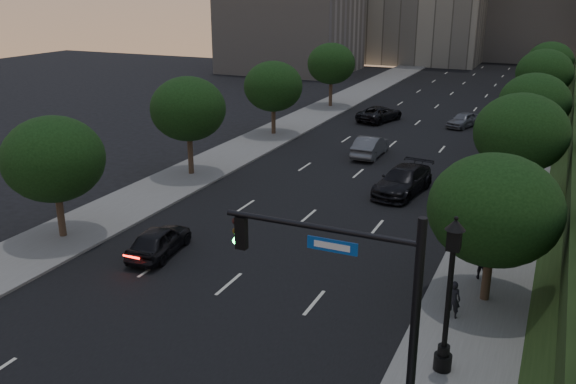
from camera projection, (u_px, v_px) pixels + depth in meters
The scene contains 24 objects.
ground at pixel (161, 343), 22.10m from camera, with size 160.00×160.00×0.00m, color black.
road_surface at pixel (386, 150), 47.98m from camera, with size 16.00×140.00×0.02m, color black.
sidewalk_right at pixel (524, 164), 43.97m from camera, with size 4.50×140.00×0.15m, color slate.
sidewalk_left at pixel (269, 137), 51.96m from camera, with size 4.50×140.00×0.15m, color slate.
office_block_filler at pixel (291, 23), 90.39m from camera, with size 18.00×16.00×14.00m, color #9D9990.
tree_right_a at pixel (495, 210), 23.69m from camera, with size 5.20×5.20×6.24m.
tree_right_b at pixel (521, 133), 33.89m from camera, with size 5.20×5.20×6.74m.
tree_right_c at pixel (534, 103), 45.27m from camera, with size 5.20×5.20×6.24m.
tree_right_d at pixel (544, 73), 57.19m from camera, with size 5.20×5.20×6.74m.
tree_right_e at pixel (550, 61), 70.29m from camera, with size 5.20×5.20×6.24m.
tree_left_a at pixel (54, 159), 29.94m from camera, with size 5.00×5.00×6.34m.
tree_left_b at pixel (188, 109), 40.18m from camera, with size 5.00×5.00×6.71m.
tree_left_c at pixel (273, 86), 51.51m from camera, with size 5.00×5.00×6.34m.
tree_left_d at pixel (331, 64), 63.47m from camera, with size 5.00×5.00×6.71m.
traffic_signal_mast at pixel (373, 329), 16.14m from camera, with size 5.68×0.56×7.00m.
street_lamp at pixel (448, 303), 19.55m from camera, with size 0.64×0.64×5.62m.
sedan_near_left at pixel (159, 240), 29.14m from camera, with size 1.72×4.27×1.46m, color black.
sedan_mid_left at pixel (370, 146), 45.96m from camera, with size 1.68×4.82×1.59m, color #525559.
sedan_far_left at pixel (380, 114), 57.95m from camera, with size 2.44×5.29×1.47m, color black.
sedan_near_right at pixel (403, 181), 37.74m from camera, with size 2.31×5.68×1.65m, color black.
sedan_far_right at pixel (463, 120), 55.51m from camera, with size 1.62×4.02×1.37m, color slate.
pedestrian_a at pixel (453, 299), 23.29m from camera, with size 0.56×0.37×1.54m, color black.
pedestrian_b at pixel (483, 260), 26.37m from camera, with size 0.84×0.65×1.73m, color black.
pedestrian_c at pixel (483, 247), 27.91m from camera, with size 0.94×0.39×1.61m, color black.
Camera 1 is at (12.11, -15.56, 12.30)m, focal length 38.00 mm.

